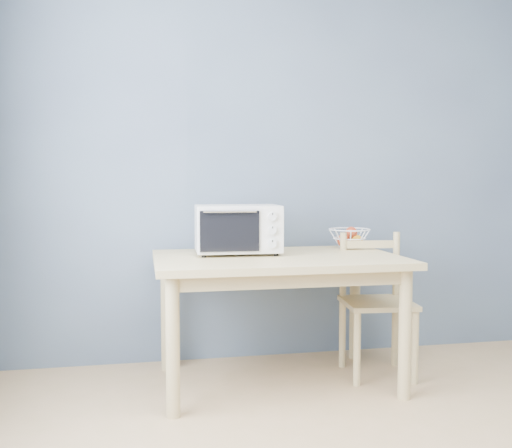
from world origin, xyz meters
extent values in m
cube|color=slate|center=(0.00, 2.25, 1.30)|extent=(4.00, 0.01, 2.60)
cube|color=tan|center=(-0.35, 1.70, 0.73)|extent=(1.40, 0.90, 0.04)
cylinder|color=tan|center=(-0.97, 1.33, 0.35)|extent=(0.07, 0.07, 0.71)
cylinder|color=tan|center=(0.27, 1.33, 0.35)|extent=(0.07, 0.07, 0.71)
cylinder|color=tan|center=(-0.97, 2.07, 0.35)|extent=(0.07, 0.07, 0.71)
cylinder|color=tan|center=(0.27, 2.07, 0.35)|extent=(0.07, 0.07, 0.71)
cube|color=beige|center=(-0.56, 1.83, 0.90)|extent=(0.51, 0.35, 0.27)
cube|color=black|center=(-0.63, 1.83, 0.90)|extent=(0.33, 0.30, 0.21)
cube|color=black|center=(-0.64, 1.66, 0.90)|extent=(0.33, 0.03, 0.23)
cylinder|color=silver|center=(-0.64, 1.64, 1.01)|extent=(0.30, 0.03, 0.02)
cube|color=beige|center=(-0.40, 1.66, 0.90)|extent=(0.14, 0.01, 0.25)
cylinder|color=black|center=(-0.78, 1.71, 0.76)|extent=(0.03, 0.03, 0.02)
cylinder|color=black|center=(-0.36, 1.70, 0.76)|extent=(0.03, 0.03, 0.02)
cylinder|color=black|center=(-0.76, 1.96, 0.76)|extent=(0.03, 0.03, 0.02)
cylinder|color=black|center=(-0.35, 1.95, 0.76)|extent=(0.03, 0.03, 0.02)
cylinder|color=silver|center=(-0.40, 1.65, 0.98)|extent=(0.05, 0.02, 0.05)
cylinder|color=silver|center=(-0.40, 1.65, 0.90)|extent=(0.05, 0.02, 0.05)
cylinder|color=silver|center=(-0.40, 1.65, 0.83)|extent=(0.05, 0.02, 0.05)
torus|color=white|center=(0.20, 2.00, 0.87)|extent=(0.33, 0.33, 0.01)
torus|color=white|center=(0.20, 2.00, 0.81)|extent=(0.26, 0.26, 0.01)
torus|color=white|center=(0.20, 2.00, 0.76)|extent=(0.16, 0.16, 0.01)
sphere|color=red|center=(0.16, 2.01, 0.80)|extent=(0.08, 0.08, 0.08)
sphere|color=orange|center=(0.24, 1.98, 0.80)|extent=(0.08, 0.08, 0.08)
sphere|color=tan|center=(0.20, 2.05, 0.79)|extent=(0.08, 0.08, 0.08)
sphere|color=red|center=(0.21, 1.99, 0.85)|extent=(0.08, 0.08, 0.08)
cube|color=tan|center=(0.28, 1.72, 0.44)|extent=(0.44, 0.44, 0.03)
cylinder|color=tan|center=(0.09, 1.57, 0.21)|extent=(0.04, 0.04, 0.43)
cylinder|color=tan|center=(0.43, 1.53, 0.21)|extent=(0.04, 0.04, 0.43)
cylinder|color=tan|center=(0.12, 1.91, 0.21)|extent=(0.04, 0.04, 0.43)
cylinder|color=tan|center=(0.47, 1.88, 0.21)|extent=(0.04, 0.04, 0.43)
cylinder|color=tan|center=(0.12, 1.91, 0.64)|extent=(0.04, 0.04, 0.43)
cylinder|color=tan|center=(0.47, 1.88, 0.64)|extent=(0.04, 0.04, 0.43)
cube|color=tan|center=(0.29, 1.89, 0.55)|extent=(0.34, 0.05, 0.05)
cube|color=tan|center=(0.29, 1.89, 0.67)|extent=(0.34, 0.05, 0.05)
cube|color=tan|center=(0.29, 1.89, 0.78)|extent=(0.34, 0.05, 0.05)
camera|label=1|loc=(-1.11, -1.47, 1.16)|focal=40.00mm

